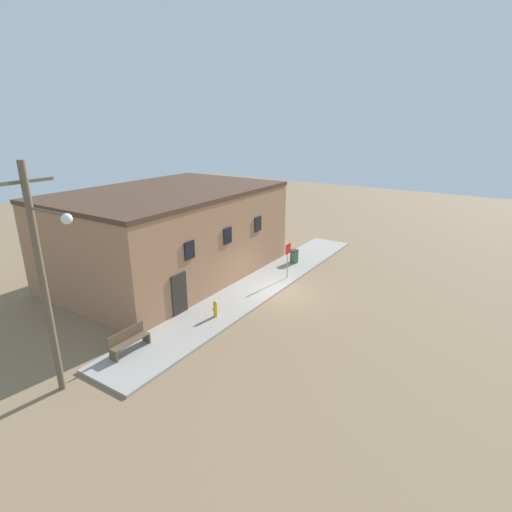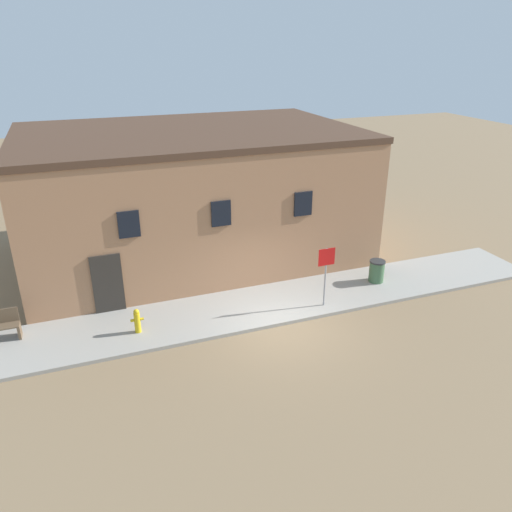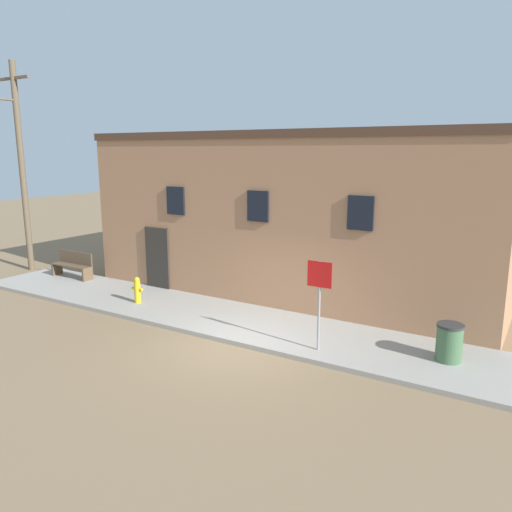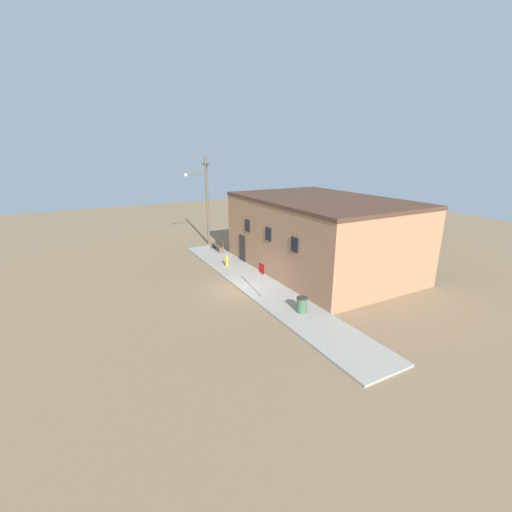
{
  "view_description": "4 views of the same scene",
  "coord_description": "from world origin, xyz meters",
  "px_view_note": "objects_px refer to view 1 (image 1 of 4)",
  "views": [
    {
      "loc": [
        -18.08,
        -10.01,
        9.15
      ],
      "look_at": [
        -0.33,
        1.4,
        2.0
      ],
      "focal_mm": 28.0,
      "sensor_mm": 36.0,
      "label": 1
    },
    {
      "loc": [
        -5.7,
        -12.91,
        8.7
      ],
      "look_at": [
        -0.33,
        1.4,
        2.0
      ],
      "focal_mm": 35.0,
      "sensor_mm": 36.0,
      "label": 2
    },
    {
      "loc": [
        6.43,
        -9.64,
        4.74
      ],
      "look_at": [
        -0.33,
        1.4,
        2.0
      ],
      "focal_mm": 35.0,
      "sensor_mm": 36.0,
      "label": 3
    },
    {
      "loc": [
        18.39,
        -8.76,
        8.56
      ],
      "look_at": [
        -0.33,
        1.4,
        2.0
      ],
      "focal_mm": 24.0,
      "sensor_mm": 36.0,
      "label": 4
    }
  ],
  "objects_px": {
    "stop_sign": "(288,255)",
    "bench": "(129,340)",
    "trash_bin": "(294,256)",
    "utility_pole": "(44,276)",
    "fire_hydrant": "(215,309)"
  },
  "relations": [
    {
      "from": "stop_sign",
      "to": "bench",
      "type": "relative_size",
      "value": 1.21
    },
    {
      "from": "bench",
      "to": "utility_pole",
      "type": "relative_size",
      "value": 0.22
    },
    {
      "from": "bench",
      "to": "utility_pole",
      "type": "bearing_deg",
      "value": 178.28
    },
    {
      "from": "fire_hydrant",
      "to": "stop_sign",
      "type": "distance_m",
      "value": 6.45
    },
    {
      "from": "bench",
      "to": "trash_bin",
      "type": "distance_m",
      "value": 13.44
    },
    {
      "from": "trash_bin",
      "to": "utility_pole",
      "type": "xyz_separation_m",
      "value": [
        -16.32,
        0.73,
        3.83
      ]
    },
    {
      "from": "trash_bin",
      "to": "utility_pole",
      "type": "distance_m",
      "value": 16.78
    },
    {
      "from": "stop_sign",
      "to": "utility_pole",
      "type": "relative_size",
      "value": 0.27
    },
    {
      "from": "fire_hydrant",
      "to": "trash_bin",
      "type": "xyz_separation_m",
      "value": [
        9.09,
        0.45,
        0.02
      ]
    },
    {
      "from": "fire_hydrant",
      "to": "utility_pole",
      "type": "xyz_separation_m",
      "value": [
        -7.23,
        1.18,
        3.85
      ]
    },
    {
      "from": "stop_sign",
      "to": "utility_pole",
      "type": "distance_m",
      "value": 13.95
    },
    {
      "from": "bench",
      "to": "stop_sign",
      "type": "bearing_deg",
      "value": -8.6
    },
    {
      "from": "stop_sign",
      "to": "trash_bin",
      "type": "bearing_deg",
      "value": 19.45
    },
    {
      "from": "bench",
      "to": "utility_pole",
      "type": "xyz_separation_m",
      "value": [
        -2.89,
        0.09,
        3.79
      ]
    },
    {
      "from": "stop_sign",
      "to": "trash_bin",
      "type": "height_order",
      "value": "stop_sign"
    }
  ]
}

